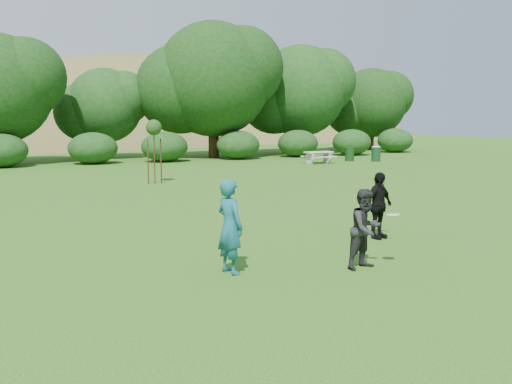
% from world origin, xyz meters
% --- Properties ---
extents(ground, '(120.00, 120.00, 0.00)m').
position_xyz_m(ground, '(0.00, 0.00, 0.00)').
color(ground, '#19470C').
rests_on(ground, ground).
extents(player_teal, '(0.56, 0.74, 1.83)m').
position_xyz_m(player_teal, '(-2.14, 0.08, 0.92)').
color(player_teal, '#175968').
rests_on(player_teal, ground).
extents(player_grey, '(0.86, 0.72, 1.59)m').
position_xyz_m(player_grey, '(0.39, -0.87, 0.80)').
color(player_grey, '#242325').
rests_on(player_grey, ground).
extents(player_black, '(1.03, 0.59, 1.65)m').
position_xyz_m(player_black, '(2.44, 1.17, 0.83)').
color(player_black, black).
rests_on(player_black, ground).
extents(trash_can_near, '(0.60, 0.60, 0.90)m').
position_xyz_m(trash_can_near, '(16.78, 20.96, 0.45)').
color(trash_can_near, '#153C15').
rests_on(trash_can_near, ground).
extents(frisbee, '(0.27, 0.27, 0.06)m').
position_xyz_m(frisbee, '(0.87, -1.10, 1.08)').
color(frisbee, white).
rests_on(frisbee, ground).
extents(sapling, '(0.70, 0.70, 2.85)m').
position_xyz_m(sapling, '(1.21, 14.78, 2.42)').
color(sapling, '#371E15').
rests_on(sapling, ground).
extents(picnic_table, '(1.80, 1.48, 0.76)m').
position_xyz_m(picnic_table, '(13.80, 20.25, 0.52)').
color(picnic_table, beige).
rests_on(picnic_table, ground).
extents(trash_can_lidded, '(0.60, 0.60, 1.05)m').
position_xyz_m(trash_can_lidded, '(18.07, 19.81, 0.54)').
color(trash_can_lidded, '#153C20').
rests_on(trash_can_lidded, ground).
extents(hillside, '(150.00, 72.00, 52.00)m').
position_xyz_m(hillside, '(-0.56, 68.45, -11.97)').
color(hillside, olive).
rests_on(hillside, ground).
extents(tree_row, '(53.92, 10.38, 9.62)m').
position_xyz_m(tree_row, '(3.23, 28.68, 4.87)').
color(tree_row, '#3A2616').
rests_on(tree_row, ground).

